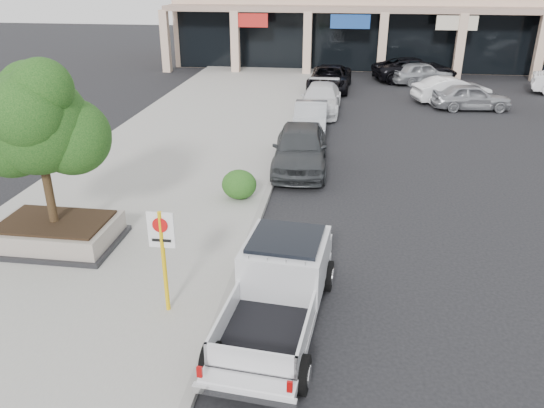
{
  "coord_description": "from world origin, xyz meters",
  "views": [
    {
      "loc": [
        0.83,
        -10.17,
        6.84
      ],
      "look_at": [
        -0.82,
        1.5,
        1.57
      ],
      "focal_mm": 35.0,
      "sensor_mm": 36.0,
      "label": 1
    }
  ],
  "objects_px": {
    "planter": "(57,233)",
    "curb_car_c": "(321,99)",
    "curb_car_a": "(300,148)",
    "curb_car_b": "(311,118)",
    "lot_car_d": "(415,69)",
    "lot_car_b": "(452,90)",
    "pickup_truck": "(276,293)",
    "lot_car_e": "(422,73)",
    "planter_tree": "(45,122)",
    "no_parking_sign": "(163,248)",
    "curb_car_d": "(330,78)",
    "lot_car_a": "(471,97)"
  },
  "relations": [
    {
      "from": "planter",
      "to": "curb_car_c",
      "type": "xyz_separation_m",
      "value": [
        6.05,
        15.58,
        0.23
      ]
    },
    {
      "from": "curb_car_a",
      "to": "curb_car_c",
      "type": "xyz_separation_m",
      "value": [
        0.28,
        8.57,
        -0.12
      ]
    },
    {
      "from": "curb_car_a",
      "to": "curb_car_c",
      "type": "distance_m",
      "value": 8.57
    },
    {
      "from": "curb_car_b",
      "to": "lot_car_d",
      "type": "height_order",
      "value": "lot_car_d"
    },
    {
      "from": "curb_car_c",
      "to": "lot_car_b",
      "type": "distance_m",
      "value": 7.7
    },
    {
      "from": "lot_car_b",
      "to": "lot_car_d",
      "type": "distance_m",
      "value": 6.11
    },
    {
      "from": "planter",
      "to": "pickup_truck",
      "type": "bearing_deg",
      "value": -22.04
    },
    {
      "from": "curb_car_c",
      "to": "lot_car_e",
      "type": "xyz_separation_m",
      "value": [
        5.97,
        8.28,
        -0.0
      ]
    },
    {
      "from": "planter_tree",
      "to": "lot_car_b",
      "type": "distance_m",
      "value": 22.81
    },
    {
      "from": "planter_tree",
      "to": "curb_car_a",
      "type": "xyz_separation_m",
      "value": [
        5.64,
        6.86,
        -2.59
      ]
    },
    {
      "from": "no_parking_sign",
      "to": "curb_car_c",
      "type": "xyz_separation_m",
      "value": [
        2.23,
        18.02,
        -0.93
      ]
    },
    {
      "from": "curb_car_c",
      "to": "curb_car_d",
      "type": "height_order",
      "value": "curb_car_d"
    },
    {
      "from": "planter_tree",
      "to": "lot_car_e",
      "type": "distance_m",
      "value": 26.65
    },
    {
      "from": "curb_car_c",
      "to": "curb_car_d",
      "type": "xyz_separation_m",
      "value": [
        0.23,
        5.44,
        0.02
      ]
    },
    {
      "from": "planter",
      "to": "curb_car_b",
      "type": "bearing_deg",
      "value": 63.77
    },
    {
      "from": "no_parking_sign",
      "to": "lot_car_d",
      "type": "distance_m",
      "value": 28.27
    },
    {
      "from": "lot_car_d",
      "to": "lot_car_e",
      "type": "height_order",
      "value": "lot_car_d"
    },
    {
      "from": "planter_tree",
      "to": "curb_car_d",
      "type": "height_order",
      "value": "planter_tree"
    },
    {
      "from": "no_parking_sign",
      "to": "lot_car_d",
      "type": "relative_size",
      "value": 0.42
    },
    {
      "from": "lot_car_d",
      "to": "lot_car_a",
      "type": "bearing_deg",
      "value": -179.61
    },
    {
      "from": "pickup_truck",
      "to": "curb_car_b",
      "type": "height_order",
      "value": "pickup_truck"
    },
    {
      "from": "no_parking_sign",
      "to": "curb_car_c",
      "type": "height_order",
      "value": "no_parking_sign"
    },
    {
      "from": "curb_car_c",
      "to": "lot_car_a",
      "type": "xyz_separation_m",
      "value": [
        7.77,
        1.65,
        -0.03
      ]
    },
    {
      "from": "lot_car_e",
      "to": "planter_tree",
      "type": "bearing_deg",
      "value": 128.81
    },
    {
      "from": "curb_car_b",
      "to": "pickup_truck",
      "type": "bearing_deg",
      "value": -90.13
    },
    {
      "from": "planter",
      "to": "curb_car_d",
      "type": "bearing_deg",
      "value": 73.38
    },
    {
      "from": "pickup_truck",
      "to": "curb_car_a",
      "type": "xyz_separation_m",
      "value": [
        -0.39,
        9.51,
        0.01
      ]
    },
    {
      "from": "lot_car_a",
      "to": "lot_car_b",
      "type": "xyz_separation_m",
      "value": [
        -0.75,
        1.52,
        0.02
      ]
    },
    {
      "from": "planter",
      "to": "curb_car_d",
      "type": "xyz_separation_m",
      "value": [
        6.27,
        21.02,
        0.25
      ]
    },
    {
      "from": "planter_tree",
      "to": "curb_car_d",
      "type": "distance_m",
      "value": 21.92
    },
    {
      "from": "lot_car_e",
      "to": "no_parking_sign",
      "type": "bearing_deg",
      "value": 138.13
    },
    {
      "from": "curb_car_c",
      "to": "lot_car_a",
      "type": "relative_size",
      "value": 1.22
    },
    {
      "from": "planter_tree",
      "to": "lot_car_e",
      "type": "height_order",
      "value": "planter_tree"
    },
    {
      "from": "lot_car_b",
      "to": "lot_car_e",
      "type": "height_order",
      "value": "lot_car_e"
    },
    {
      "from": "lot_car_a",
      "to": "curb_car_d",
      "type": "bearing_deg",
      "value": 57.26
    },
    {
      "from": "pickup_truck",
      "to": "lot_car_e",
      "type": "xyz_separation_m",
      "value": [
        5.86,
        26.35,
        -0.11
      ]
    },
    {
      "from": "lot_car_d",
      "to": "lot_car_e",
      "type": "relative_size",
      "value": 1.32
    },
    {
      "from": "pickup_truck",
      "to": "curb_car_b",
      "type": "xyz_separation_m",
      "value": [
        -0.36,
        14.28,
        -0.14
      ]
    },
    {
      "from": "lot_car_a",
      "to": "curb_car_a",
      "type": "bearing_deg",
      "value": 135.74
    },
    {
      "from": "curb_car_b",
      "to": "curb_car_c",
      "type": "height_order",
      "value": "curb_car_c"
    },
    {
      "from": "curb_car_a",
      "to": "lot_car_d",
      "type": "xyz_separation_m",
      "value": [
        5.91,
        17.68,
        -0.06
      ]
    },
    {
      "from": "planter",
      "to": "lot_car_a",
      "type": "height_order",
      "value": "lot_car_a"
    },
    {
      "from": "no_parking_sign",
      "to": "curb_car_c",
      "type": "relative_size",
      "value": 0.48
    },
    {
      "from": "lot_car_d",
      "to": "curb_car_a",
      "type": "bearing_deg",
      "value": 145.95
    },
    {
      "from": "no_parking_sign",
      "to": "curb_car_b",
      "type": "distance_m",
      "value": 14.39
    },
    {
      "from": "pickup_truck",
      "to": "lot_car_b",
      "type": "height_order",
      "value": "pickup_truck"
    },
    {
      "from": "lot_car_e",
      "to": "curb_car_c",
      "type": "bearing_deg",
      "value": 119.63
    },
    {
      "from": "pickup_truck",
      "to": "curb_car_a",
      "type": "bearing_deg",
      "value": 97.3
    },
    {
      "from": "planter",
      "to": "pickup_truck",
      "type": "relative_size",
      "value": 0.62
    },
    {
      "from": "planter",
      "to": "curb_car_a",
      "type": "relative_size",
      "value": 0.67
    }
  ]
}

